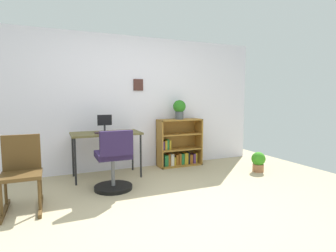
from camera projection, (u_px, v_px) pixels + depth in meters
ground_plane at (174, 216)px, 2.86m from camera, size 6.24×6.24×0.00m
wall_back at (123, 103)px, 4.70m from camera, size 5.20×0.12×2.31m
desk at (106, 136)px, 4.21m from camera, size 1.06×0.55×0.71m
monitor at (105, 123)px, 4.22m from camera, size 0.22×0.14×0.27m
keyboard at (107, 132)px, 4.13m from camera, size 0.35×0.14×0.02m
office_chair at (114, 164)px, 3.62m from camera, size 0.52×0.55×0.84m
rocking_chair at (22, 171)px, 3.03m from camera, size 0.42×0.64×0.83m
bookshelf_low at (178, 146)px, 4.99m from camera, size 0.82×0.30×0.86m
potted_plant_on_shelf at (179, 108)px, 4.87m from camera, size 0.23×0.23×0.35m
potted_plant_floor at (258, 161)px, 4.57m from camera, size 0.23×0.23×0.34m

